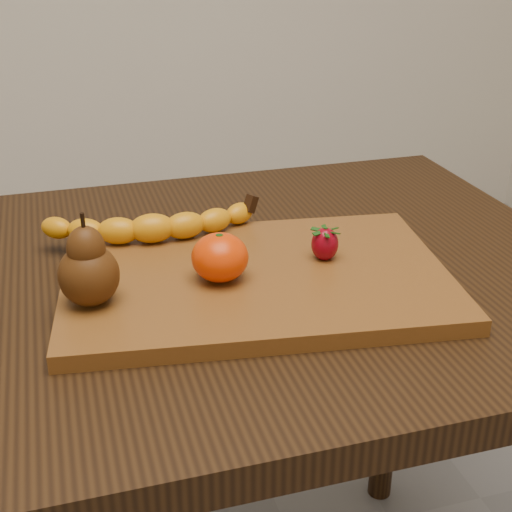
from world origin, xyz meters
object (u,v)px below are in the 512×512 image
object	(u,v)px
table	(201,339)
mandarin	(220,257)
pear	(87,260)
cutting_board	(256,279)

from	to	relation	value
table	mandarin	bearing A→B (deg)	-78.22
pear	mandarin	bearing A→B (deg)	5.02
table	pear	world-z (taller)	pear
cutting_board	pear	world-z (taller)	pear
table	cutting_board	world-z (taller)	cutting_board
pear	cutting_board	bearing A→B (deg)	6.02
mandarin	cutting_board	bearing A→B (deg)	9.25
cutting_board	pear	size ratio (longest dim) A/B	4.40
table	mandarin	xyz separation A→B (m)	(0.01, -0.06, 0.15)
table	cutting_board	distance (m)	0.14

